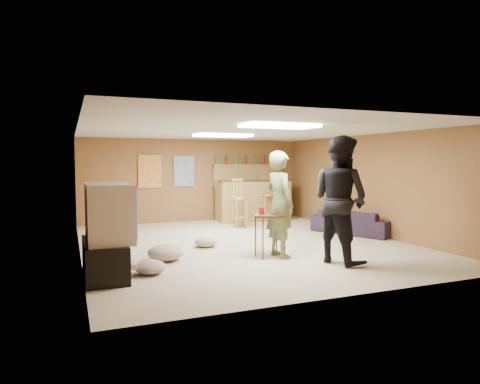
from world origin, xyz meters
name	(u,v)px	position (x,y,z in m)	size (l,w,h in m)	color
ground	(244,244)	(0.00, 0.00, 0.00)	(7.00, 7.00, 0.00)	#B5AB8A
ceiling	(244,130)	(0.00, 0.00, 2.20)	(6.00, 7.00, 0.02)	silver
wall_back	(194,180)	(0.00, 3.50, 1.10)	(6.00, 0.02, 2.20)	brown
wall_front	(357,204)	(0.00, -3.50, 1.10)	(6.00, 0.02, 2.20)	brown
wall_left	(79,192)	(-3.00, 0.00, 1.10)	(0.02, 7.00, 2.20)	brown
wall_right	(370,184)	(3.00, 0.00, 1.10)	(0.02, 7.00, 2.20)	brown
tv_stand	(105,259)	(-2.72, -1.50, 0.25)	(0.55, 1.30, 0.50)	black
dvd_box	(121,264)	(-2.50, -1.50, 0.15)	(0.35, 0.50, 0.08)	#B2B2B7
tv_body	(109,212)	(-2.65, -1.50, 0.90)	(0.60, 1.10, 0.80)	#B2B2B7
tv_screen	(132,211)	(-2.34, -1.50, 0.90)	(0.02, 0.95, 0.65)	navy
bar_counter	(253,200)	(1.50, 2.95, 0.55)	(2.00, 0.60, 1.10)	olive
bar_lip	(257,181)	(1.50, 2.70, 1.10)	(2.10, 0.12, 0.05)	#382012
bar_shelf	(247,165)	(1.50, 3.40, 1.50)	(2.00, 0.18, 0.05)	olive
bar_backing	(247,176)	(1.50, 3.42, 1.20)	(2.00, 0.14, 0.60)	olive
poster_left	(150,171)	(-1.20, 3.46, 1.35)	(0.60, 0.03, 0.85)	#BF3F26
poster_right	(184,171)	(-0.30, 3.46, 1.35)	(0.55, 0.03, 0.80)	#334C99
folding_chair_stack	(119,208)	(-2.00, 3.30, 0.45)	(0.50, 0.14, 0.90)	#B42F21
ceiling_panel_front	(280,126)	(0.00, -1.50, 2.17)	(1.20, 0.60, 0.04)	white
ceiling_panel_back	(223,136)	(0.00, 1.20, 2.17)	(1.20, 0.60, 0.04)	white
person_olive	(280,204)	(0.12, -1.29, 0.89)	(0.65, 0.43, 1.78)	olive
person_black	(340,200)	(0.82, -2.00, 1.00)	(0.98, 0.76, 2.01)	black
sofa	(353,222)	(2.70, 0.16, 0.26)	(1.81, 0.71, 0.53)	black
tray_table	(270,236)	(-0.04, -1.24, 0.36)	(0.55, 0.44, 0.72)	#382012
cup_red_near	(262,211)	(-0.16, -1.17, 0.78)	(0.09, 0.09, 0.12)	red
cup_red_far	(278,212)	(0.05, -1.34, 0.77)	(0.08, 0.08, 0.11)	red
cup_blue	(276,210)	(0.13, -1.13, 0.77)	(0.08, 0.08, 0.11)	#1727A0
bar_stool_left	(240,206)	(0.69, 1.94, 0.53)	(0.34, 0.34, 1.07)	olive
bar_stool_right	(268,202)	(1.77, 2.61, 0.53)	(0.34, 0.34, 1.07)	olive
cushion_near_tv	(165,253)	(-1.73, -0.86, 0.13)	(0.58, 0.58, 0.26)	gray
cushion_mid	(206,242)	(-0.79, -0.03, 0.09)	(0.42, 0.42, 0.19)	gray
cushion_far	(150,267)	(-2.11, -1.59, 0.10)	(0.44, 0.44, 0.20)	gray
bottle_row	(241,160)	(1.30, 3.38, 1.65)	(1.48, 0.08, 0.26)	#3F7233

